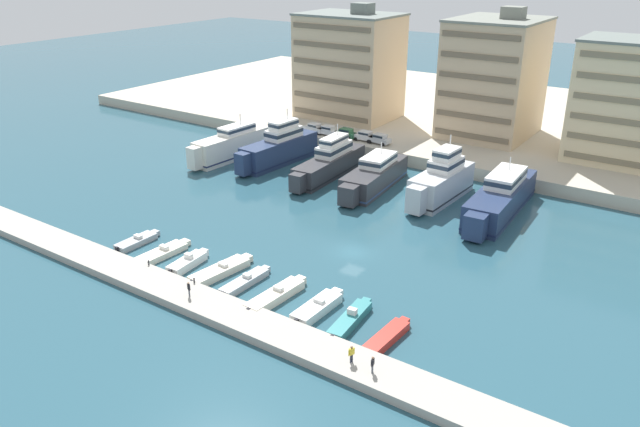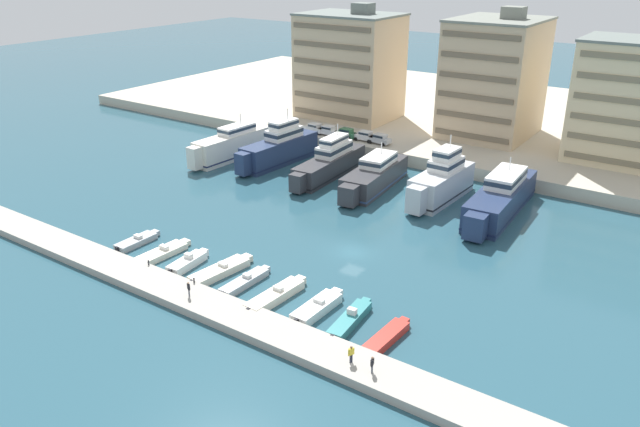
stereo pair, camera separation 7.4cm
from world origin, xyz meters
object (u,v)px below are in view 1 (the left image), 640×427
Objects in this scene: car_white_left at (328,130)px; car_white_center_left at (365,136)px; yacht_silver_center at (441,182)px; motorboat_white_mid_right at (318,307)px; motorboat_cream_center_left at (221,270)px; motorboat_teal_right at (350,319)px; motorboat_red_far_right at (386,338)px; yacht_charcoal_mid_left at (330,162)px; car_white_far_left at (314,128)px; pedestrian_far_side at (373,363)px; pedestrian_mid_deck at (352,353)px; yacht_ivory_far_left at (232,145)px; car_green_mid_left at (346,133)px; motorboat_white_mid_left at (188,262)px; motorboat_grey_far_left at (137,241)px; car_silver_center at (379,139)px; pedestrian_near_edge at (189,288)px; motorboat_cream_center_right at (276,295)px; yacht_charcoal_center_left at (374,176)px; yacht_navy_left at (279,148)px; yacht_navy_center_right at (500,198)px; motorboat_cream_left at (163,252)px.

car_white_center_left is at bearing 5.51° from car_white_left.
yacht_silver_center reaches higher than motorboat_white_mid_right.
motorboat_teal_right is at bearing -1.00° from motorboat_cream_center_left.
motorboat_red_far_right is at bearing -9.69° from motorboat_teal_right.
yacht_charcoal_mid_left is 4.69× the size of car_white_far_left.
pedestrian_far_side is at bearing -16.11° from motorboat_cream_center_left.
pedestrian_mid_deck reaches higher than motorboat_white_mid_right.
yacht_ivory_far_left is 20.68m from car_green_mid_left.
motorboat_cream_center_left is 24.51m from pedestrian_far_side.
motorboat_white_mid_left reaches higher than motorboat_cream_center_left.
motorboat_grey_far_left is 48.68m from car_white_center_left.
yacht_charcoal_mid_left reaches higher than car_silver_center.
motorboat_white_mid_right is 1.80× the size of car_white_left.
car_white_far_left reaches higher than pedestrian_near_edge.
car_white_center_left is at bearing 119.35° from motorboat_teal_right.
yacht_charcoal_mid_left is at bearing 122.02° from motorboat_white_mid_right.
pedestrian_far_side is at bearing -21.63° from motorboat_cream_center_right.
yacht_charcoal_center_left reaches higher than motorboat_red_far_right.
car_white_center_left reaches higher than motorboat_white_mid_right.
motorboat_cream_center_left is (27.12, -32.11, -1.97)m from yacht_ivory_far_left.
motorboat_white_mid_left is at bearing 179.80° from motorboat_cream_center_right.
yacht_navy_left reaches higher than motorboat_white_mid_right.
car_white_left is 0.99× the size of car_silver_center.
yacht_navy_center_right reaches higher than car_white_left.
yacht_charcoal_center_left reaches higher than pedestrian_far_side.
car_white_far_left is 2.65× the size of pedestrian_far_side.
motorboat_grey_far_left is 3.96× the size of pedestrian_near_edge.
car_white_center_left reaches higher than motorboat_white_mid_left.
yacht_navy_left is 16.17m from car_white_center_left.
yacht_charcoal_center_left is at bearing -33.89° from car_white_far_left.
motorboat_teal_right is at bearing -60.65° from car_white_center_left.
car_white_far_left is (-42.14, 48.50, 2.65)m from motorboat_red_far_right.
yacht_ivory_far_left reaches higher than motorboat_grey_far_left.
motorboat_grey_far_left reaches higher than motorboat_red_far_right.
motorboat_grey_far_left is 35.55m from motorboat_red_far_right.
motorboat_teal_right reaches higher than motorboat_cream_center_right.
pedestrian_mid_deck reaches higher than motorboat_teal_right.
yacht_charcoal_mid_left reaches higher than pedestrian_far_side.
motorboat_red_far_right is 4.60× the size of pedestrian_far_side.
motorboat_red_far_right is (26.06, -0.24, -0.09)m from motorboat_white_mid_left.
car_white_center_left is at bearing 96.53° from motorboat_white_mid_left.
motorboat_white_mid_right is (22.32, 0.19, 0.12)m from motorboat_cream_left.
car_white_far_left is (-40.09, 12.70, 0.81)m from yacht_navy_center_right.
motorboat_grey_far_left is 0.84× the size of motorboat_cream_left.
motorboat_white_mid_right is 4.45× the size of pedestrian_mid_deck.
car_white_far_left is at bearing 125.36° from motorboat_white_mid_right.
car_silver_center is (1.91, 48.63, 2.69)m from motorboat_cream_left.
yacht_charcoal_center_left reaches higher than car_green_mid_left.
yacht_silver_center is 3.84× the size of car_white_left.
yacht_navy_center_right reaches higher than motorboat_cream_left.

